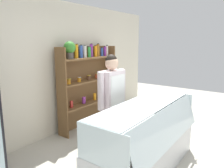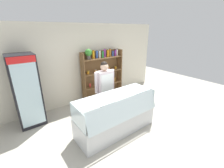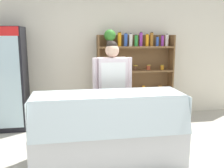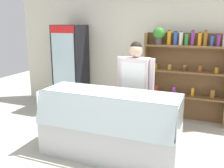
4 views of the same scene
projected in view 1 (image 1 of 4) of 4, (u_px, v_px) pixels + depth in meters
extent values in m
plane|color=#B7B2A3|center=(156.00, 166.00, 3.37)|extent=(12.00, 12.00, 0.00)
cube|color=silver|center=(54.00, 69.00, 4.43)|extent=(6.80, 0.10, 2.70)
cube|color=brown|center=(85.00, 86.00, 4.96)|extent=(1.62, 0.02, 1.80)
cube|color=brown|center=(62.00, 94.00, 4.25)|extent=(0.03, 0.28, 1.80)
cube|color=brown|center=(110.00, 82.00, 5.51)|extent=(0.03, 0.28, 1.80)
cube|color=brown|center=(89.00, 102.00, 4.95)|extent=(1.56, 0.28, 0.04)
cube|color=brown|center=(89.00, 81.00, 4.85)|extent=(1.56, 0.28, 0.04)
cube|color=brown|center=(89.00, 58.00, 4.76)|extent=(1.56, 0.28, 0.04)
cylinder|color=#4C4742|center=(70.00, 56.00, 4.31)|extent=(0.14, 0.14, 0.12)
sphere|color=#37852D|center=(70.00, 47.00, 4.27)|extent=(0.24, 0.24, 0.24)
cylinder|color=orange|center=(76.00, 51.00, 4.47)|extent=(0.08, 0.08, 0.28)
cylinder|color=black|center=(77.00, 44.00, 4.42)|extent=(0.05, 0.05, 0.02)
cylinder|color=#3356B2|center=(81.00, 52.00, 4.56)|extent=(0.08, 0.08, 0.26)
cylinder|color=black|center=(81.00, 45.00, 4.53)|extent=(0.05, 0.05, 0.02)
cylinder|color=silver|center=(85.00, 52.00, 4.64)|extent=(0.07, 0.07, 0.25)
cylinder|color=black|center=(85.00, 45.00, 4.61)|extent=(0.05, 0.05, 0.02)
cylinder|color=#2D8C38|center=(89.00, 52.00, 4.71)|extent=(0.07, 0.07, 0.22)
cylinder|color=black|center=(88.00, 47.00, 4.71)|extent=(0.05, 0.05, 0.02)
cylinder|color=purple|center=(91.00, 51.00, 4.82)|extent=(0.07, 0.07, 0.28)
cylinder|color=black|center=(91.00, 44.00, 4.78)|extent=(0.05, 0.05, 0.02)
cylinder|color=orange|center=(96.00, 51.00, 4.91)|extent=(0.07, 0.07, 0.24)
cylinder|color=black|center=(95.00, 45.00, 4.89)|extent=(0.04, 0.04, 0.02)
cylinder|color=#9E6623|center=(98.00, 50.00, 5.00)|extent=(0.07, 0.07, 0.28)
cylinder|color=black|center=(98.00, 44.00, 4.97)|extent=(0.05, 0.05, 0.02)
cylinder|color=#3356B2|center=(102.00, 52.00, 5.10)|extent=(0.06, 0.06, 0.19)
cylinder|color=black|center=(102.00, 48.00, 5.08)|extent=(0.04, 0.04, 0.02)
cylinder|color=purple|center=(105.00, 51.00, 5.18)|extent=(0.06, 0.06, 0.22)
cylinder|color=black|center=(104.00, 46.00, 5.16)|extent=(0.04, 0.04, 0.02)
cylinder|color=silver|center=(107.00, 51.00, 5.27)|extent=(0.07, 0.07, 0.24)
cylinder|color=black|center=(107.00, 45.00, 5.24)|extent=(0.05, 0.05, 0.02)
cylinder|color=orange|center=(69.00, 82.00, 4.38)|extent=(0.09, 0.09, 0.10)
cylinder|color=gold|center=(69.00, 79.00, 4.36)|extent=(0.09, 0.09, 0.01)
cylinder|color=orange|center=(79.00, 80.00, 4.61)|extent=(0.07, 0.07, 0.09)
cylinder|color=silver|center=(79.00, 77.00, 4.59)|extent=(0.08, 0.08, 0.01)
cylinder|color=brown|center=(89.00, 78.00, 4.84)|extent=(0.09, 0.09, 0.09)
cylinder|color=gold|center=(89.00, 75.00, 4.83)|extent=(0.09, 0.09, 0.01)
cylinder|color=#BF4C2D|center=(97.00, 76.00, 5.08)|extent=(0.08, 0.08, 0.10)
cylinder|color=gold|center=(97.00, 74.00, 5.06)|extent=(0.08, 0.08, 0.01)
cylinder|color=orange|center=(106.00, 75.00, 5.30)|extent=(0.07, 0.07, 0.09)
cylinder|color=gold|center=(105.00, 73.00, 5.30)|extent=(0.07, 0.07, 0.01)
cube|color=red|center=(71.00, 104.00, 4.49)|extent=(0.06, 0.04, 0.14)
cube|color=purple|center=(84.00, 100.00, 4.79)|extent=(0.07, 0.04, 0.15)
cube|color=orange|center=(95.00, 97.00, 5.08)|extent=(0.05, 0.04, 0.16)
cube|color=#9E6623|center=(104.00, 94.00, 5.37)|extent=(0.08, 0.04, 0.15)
cube|color=silver|center=(145.00, 152.00, 3.25)|extent=(2.07, 0.75, 0.55)
cube|color=white|center=(145.00, 134.00, 3.19)|extent=(2.01, 0.69, 0.03)
cube|color=silver|center=(169.00, 126.00, 2.95)|extent=(2.03, 0.16, 0.47)
cube|color=silver|center=(143.00, 105.00, 3.14)|extent=(2.03, 0.59, 0.01)
cube|color=silver|center=(102.00, 148.00, 2.34)|extent=(0.01, 0.71, 0.45)
cube|color=silver|center=(171.00, 104.00, 3.97)|extent=(0.01, 0.71, 0.45)
cube|color=beige|center=(108.00, 151.00, 2.62)|extent=(0.17, 0.14, 0.04)
cube|color=white|center=(124.00, 156.00, 2.49)|extent=(0.05, 0.03, 0.02)
cube|color=tan|center=(126.00, 139.00, 2.93)|extent=(0.17, 0.15, 0.05)
cube|color=white|center=(141.00, 144.00, 2.80)|extent=(0.05, 0.03, 0.02)
cube|color=beige|center=(140.00, 130.00, 3.24)|extent=(0.16, 0.11, 0.05)
cube|color=white|center=(154.00, 133.00, 3.11)|extent=(0.05, 0.03, 0.02)
cube|color=tan|center=(151.00, 122.00, 3.55)|extent=(0.17, 0.13, 0.05)
cube|color=white|center=(164.00, 125.00, 3.42)|extent=(0.05, 0.03, 0.02)
cube|color=tan|center=(161.00, 116.00, 3.86)|extent=(0.17, 0.12, 0.04)
cube|color=white|center=(173.00, 118.00, 3.73)|extent=(0.05, 0.03, 0.02)
cylinder|color=#C1706B|center=(119.00, 155.00, 2.43)|extent=(0.20, 0.16, 0.13)
cylinder|color=#C1706B|center=(129.00, 147.00, 2.61)|extent=(0.17, 0.15, 0.15)
cylinder|color=white|center=(165.00, 118.00, 3.53)|extent=(0.07, 0.07, 0.21)
cylinder|color=white|center=(167.00, 115.00, 3.61)|extent=(0.07, 0.07, 0.23)
cylinder|color=#4C4233|center=(108.00, 132.00, 3.70)|extent=(0.13, 0.13, 0.78)
cylinder|color=#4C4233|center=(115.00, 128.00, 3.87)|extent=(0.13, 0.13, 0.78)
cube|color=silver|center=(112.00, 90.00, 3.65)|extent=(0.46, 0.24, 0.65)
cube|color=white|center=(118.00, 111.00, 3.64)|extent=(0.39, 0.01, 1.21)
cylinder|color=silver|center=(102.00, 91.00, 3.42)|extent=(0.09, 0.09, 0.58)
cylinder|color=silver|center=(121.00, 85.00, 3.87)|extent=(0.09, 0.09, 0.58)
sphere|color=#D8AD8E|center=(112.00, 63.00, 3.56)|extent=(0.22, 0.22, 0.22)
sphere|color=black|center=(111.00, 60.00, 3.56)|extent=(0.19, 0.19, 0.19)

